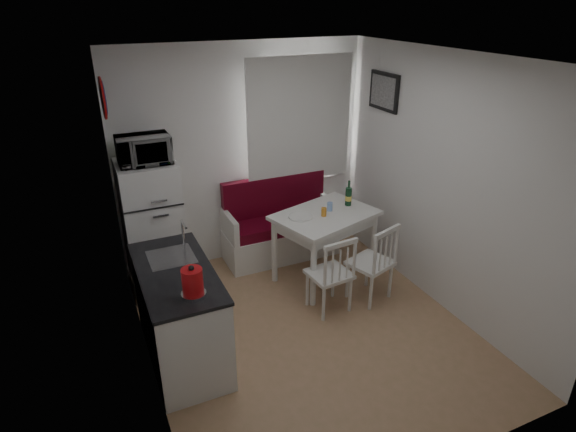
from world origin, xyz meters
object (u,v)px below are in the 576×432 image
at_px(chair_left, 334,268).
at_px(microwave, 144,150).
at_px(dining_table, 325,221).
at_px(fridge, 153,228).
at_px(chair_right, 376,257).
at_px(wine_bottle, 349,193).
at_px(kettle, 193,282).
at_px(bench, 280,231).
at_px(kitchen_counter, 180,313).

bearing_deg(chair_left, microwave, 136.71).
relative_size(dining_table, fridge, 0.85).
xyz_separation_m(dining_table, chair_right, (0.25, -0.66, -0.18)).
relative_size(dining_table, chair_right, 2.42).
distance_m(microwave, wine_bottle, 2.29).
xyz_separation_m(chair_right, kettle, (-2.02, -0.44, 0.48)).
height_order(chair_right, microwave, microwave).
bearing_deg(bench, microwave, -173.98).
bearing_deg(dining_table, bench, 92.87).
relative_size(chair_right, microwave, 1.02).
xyz_separation_m(fridge, microwave, (0.00, -0.05, 0.89)).
bearing_deg(wine_bottle, chair_right, -97.48).
xyz_separation_m(dining_table, wine_bottle, (0.35, 0.10, 0.24)).
bearing_deg(bench, kettle, -129.93).
xyz_separation_m(dining_table, kettle, (-1.77, -1.10, 0.30)).
height_order(bench, wine_bottle, wine_bottle).
distance_m(dining_table, chair_right, 0.73).
distance_m(kitchen_counter, bench, 2.07).
distance_m(kettle, wine_bottle, 2.43).
height_order(kitchen_counter, microwave, microwave).
xyz_separation_m(dining_table, fridge, (-1.80, 0.59, 0.01)).
bearing_deg(bench, chair_left, -89.85).
xyz_separation_m(bench, microwave, (-1.54, -0.16, 1.30)).
bearing_deg(kettle, microwave, 91.05).
relative_size(bench, dining_table, 1.11).
distance_m(bench, fridge, 1.60).
height_order(dining_table, chair_right, chair_right).
bearing_deg(dining_table, fridge, 144.82).
relative_size(chair_right, wine_bottle, 1.75).
bearing_deg(kitchen_counter, wine_bottle, 19.09).
relative_size(dining_table, wine_bottle, 4.23).
bearing_deg(kitchen_counter, dining_table, 19.68).
bearing_deg(bench, fridge, -175.82).
height_order(microwave, kettle, microwave).
xyz_separation_m(chair_right, microwave, (-2.05, 1.21, 1.08)).
distance_m(bench, chair_left, 1.38).
bearing_deg(chair_right, bench, 91.57).
bearing_deg(wine_bottle, microwave, 168.29).
relative_size(fridge, kettle, 5.65).
height_order(bench, chair_right, bench).
relative_size(kettle, wine_bottle, 0.88).
relative_size(bench, kettle, 5.34).
distance_m(kitchen_counter, dining_table, 1.95).
height_order(chair_left, chair_right, chair_right).
relative_size(dining_table, kettle, 4.83).
bearing_deg(dining_table, chair_right, -86.17).
bearing_deg(chair_left, bench, 84.78).
xyz_separation_m(bench, kettle, (-1.51, -1.81, 0.70)).
distance_m(dining_table, microwave, 2.08).
xyz_separation_m(fridge, wine_bottle, (2.15, -0.49, 0.23)).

